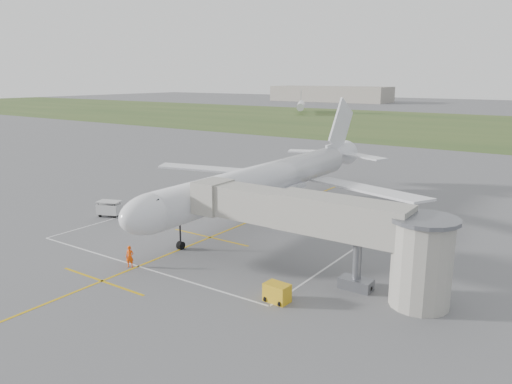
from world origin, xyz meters
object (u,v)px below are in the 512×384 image
Objects in this scene: jet_bridge at (332,227)px; baggage_cart at (109,208)px; ramp_worker_wing at (225,204)px; airliner at (266,180)px; gpu_unit at (277,293)px; ramp_worker_nose at (130,257)px.

baggage_cart is at bearing 174.68° from jet_bridge.
airliner is at bearing -131.25° from ramp_worker_wing.
ramp_worker_wing is (-20.95, 12.74, -3.78)m from jet_bridge.
gpu_unit is (14.02, -19.75, -3.69)m from airliner.
airliner reaches higher than ramp_worker_nose.
ramp_worker_wing is at bearing -163.94° from airliner.
airliner is 6.43m from ramp_worker_wing.
baggage_cart is 1.59× the size of ramp_worker_nose.
baggage_cart is (-31.00, 2.89, -3.78)m from jet_bridge.
jet_bridge is 31.36m from baggage_cart.
baggage_cart is (-15.28, -11.36, -3.43)m from airliner.
ramp_worker_wing reaches higher than baggage_cart.
baggage_cart is at bearing 167.67° from gpu_unit.
jet_bridge is at bearing -6.84° from ramp_worker_nose.
gpu_unit is at bearing -107.24° from jet_bridge.
ramp_worker_wing is (-4.76, 19.76, -0.02)m from ramp_worker_nose.
airliner is 15.07× the size of baggage_cart.
ramp_worker_wing is (10.05, 9.86, -0.00)m from baggage_cart.
baggage_cart is 1.61× the size of ramp_worker_wing.
airliner reaches higher than gpu_unit.
airliner is at bearing 58.47° from ramp_worker_nose.
ramp_worker_nose is (-14.48, -1.52, 0.28)m from gpu_unit.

